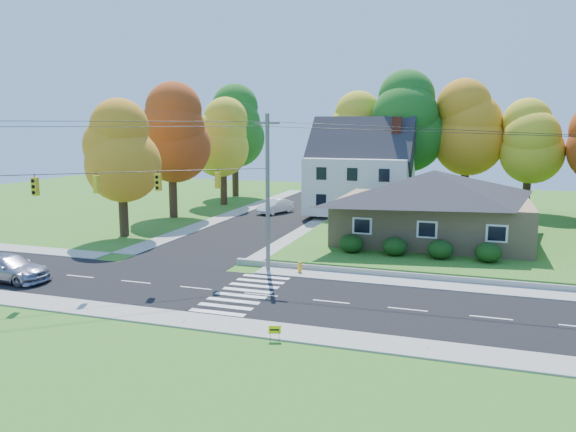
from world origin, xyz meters
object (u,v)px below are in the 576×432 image
white_car (275,206)px  ranch_house (433,204)px  fire_hydrant (300,268)px  silver_sedan (9,268)px

white_car → ranch_house: bearing=-14.1°
fire_hydrant → silver_sedan: bearing=-156.1°
white_car → fire_hydrant: bearing=-46.6°
silver_sedan → ranch_house: bearing=-49.7°
ranch_house → silver_sedan: 29.72m
ranch_house → fire_hydrant: (-7.31, -10.95, -2.91)m
ranch_house → white_car: ranch_house is taller
silver_sedan → white_car: (6.47, 29.65, -0.03)m
white_car → silver_sedan: bearing=-82.1°
white_car → fire_hydrant: size_ratio=5.98×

